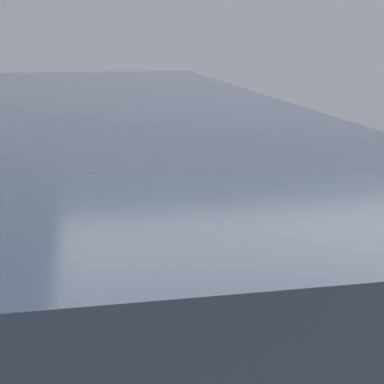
{
  "coord_description": "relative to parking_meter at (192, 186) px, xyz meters",
  "views": [
    {
      "loc": [
        -1.09,
        -1.3,
        1.85
      ],
      "look_at": [
        -0.59,
        1.32,
        1.09
      ],
      "focal_mm": 50.0,
      "sensor_mm": 36.0,
      "label": 1
    }
  ],
  "objects": [
    {
      "name": "parking_meter",
      "position": [
        0.0,
        0.0,
        0.0
      ],
      "size": [
        0.21,
        0.14,
        1.46
      ],
      "color": "#2D2D30",
      "rests_on": "sidewalk"
    },
    {
      "name": "sidewalk",
      "position": [
        0.59,
        0.88,
        -1.05
      ],
      "size": [
        24.0,
        2.8,
        0.14
      ],
      "color": "#ADAAA3",
      "rests_on": "ground_plane"
    }
  ]
}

